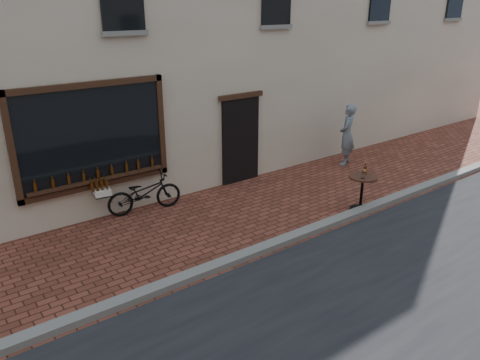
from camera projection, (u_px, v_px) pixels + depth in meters
ground at (269, 256)px, 8.75m from camera, size 90.00×90.00×0.00m
kerb at (262, 249)px, 8.88m from camera, size 90.00×0.25×0.12m
cargo_bicycle at (143, 193)px, 10.43m from camera, size 2.04×0.82×0.94m
bistro_table at (362, 186)px, 10.47m from camera, size 0.64×0.64×1.09m
pedestrian at (347, 135)px, 13.36m from camera, size 0.76×0.69×1.75m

